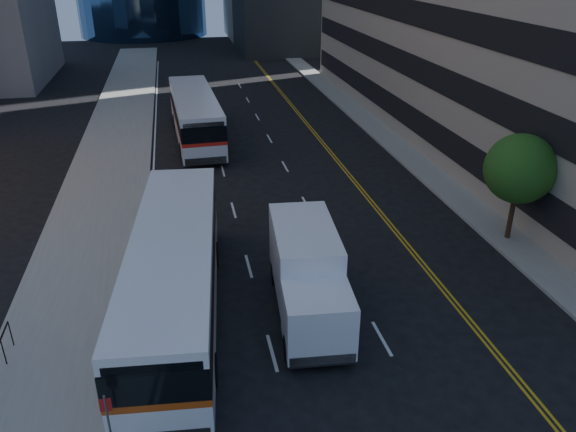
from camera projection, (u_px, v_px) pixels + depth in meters
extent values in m
plane|color=black|center=(388.00, 378.00, 18.28)|extent=(160.00, 160.00, 0.00)
cube|color=gray|center=(114.00, 152.00, 38.50)|extent=(5.00, 90.00, 0.15)
cube|color=gray|center=(384.00, 135.00, 41.98)|extent=(2.00, 90.00, 0.15)
cylinder|color=#332114|center=(511.00, 216.00, 26.43)|extent=(0.24, 0.24, 2.20)
sphere|color=#1A4814|center=(520.00, 169.00, 25.39)|extent=(3.20, 3.20, 3.20)
cube|color=white|center=(177.00, 292.00, 21.05)|extent=(4.06, 13.49, 1.22)
cube|color=#BF4711|center=(175.00, 276.00, 20.74)|extent=(4.08, 13.51, 0.24)
cube|color=black|center=(174.00, 262.00, 20.48)|extent=(4.08, 13.51, 1.00)
cube|color=white|center=(172.00, 242.00, 20.12)|extent=(4.06, 13.49, 0.55)
cylinder|color=black|center=(127.00, 377.00, 17.53)|extent=(0.43, 1.13, 1.11)
cylinder|color=black|center=(212.00, 371.00, 17.79)|extent=(0.43, 1.13, 1.11)
cylinder|color=black|center=(153.00, 258.00, 24.29)|extent=(0.43, 1.13, 1.11)
cylinder|color=black|center=(214.00, 255.00, 24.55)|extent=(0.43, 1.13, 1.11)
cube|color=white|center=(196.00, 127.00, 40.75)|extent=(3.35, 13.10, 1.19)
cube|color=red|center=(195.00, 117.00, 40.45)|extent=(3.38, 13.13, 0.24)
cube|color=black|center=(195.00, 109.00, 40.19)|extent=(3.38, 13.13, 0.97)
cube|color=white|center=(194.00, 98.00, 39.84)|extent=(3.35, 13.10, 0.54)
cylinder|color=black|center=(182.00, 151.00, 37.24)|extent=(0.37, 1.10, 1.08)
cylinder|color=black|center=(221.00, 148.00, 37.80)|extent=(0.37, 1.10, 1.08)
cylinder|color=black|center=(175.00, 121.00, 43.70)|extent=(0.37, 1.10, 1.08)
cylinder|color=black|center=(209.00, 119.00, 44.25)|extent=(0.37, 1.10, 1.08)
cube|color=white|center=(318.00, 320.00, 18.80)|extent=(2.47, 2.29, 2.02)
cube|color=black|center=(323.00, 327.00, 17.82)|extent=(2.10, 0.23, 1.06)
cube|color=white|center=(304.00, 256.00, 21.57)|extent=(2.68, 4.78, 2.50)
cube|color=black|center=(308.00, 303.00, 21.24)|extent=(2.22, 6.46, 0.24)
cylinder|color=black|center=(288.00, 348.00, 18.92)|extent=(0.34, 0.94, 0.92)
cylinder|color=black|center=(348.00, 344.00, 19.14)|extent=(0.34, 0.94, 0.92)
cylinder|color=black|center=(275.00, 274.00, 23.23)|extent=(0.34, 0.94, 0.92)
cylinder|color=black|center=(324.00, 271.00, 23.45)|extent=(0.34, 0.94, 0.92)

